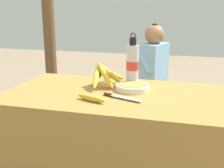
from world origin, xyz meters
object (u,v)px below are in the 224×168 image
Objects in this scene: wooden_bench at (139,94)px; seated_vendor at (150,68)px; serving_bowl at (132,87)px; water_bottle at (132,64)px; support_post_near at (48,9)px; knife at (117,96)px; banana_bunch_green at (110,80)px; banana_bunch_ripe at (105,74)px; loose_banana_front at (91,98)px.

seated_vendor is at bearing -9.40° from wooden_bench.
serving_bowl is 0.17m from water_bottle.
water_bottle is at bearing -45.96° from support_post_near.
knife reaches higher than wooden_bench.
knife reaches higher than banana_bunch_green.
banana_bunch_green is at bearing -13.18° from support_post_near.
serving_bowl reaches higher than knife.
seated_vendor reaches higher than serving_bowl.
seated_vendor is 1.39m from support_post_near.
water_bottle reaches higher than banana_bunch_ripe.
loose_banana_front reaches higher than wooden_bench.
banana_bunch_ripe reaches higher than wooden_bench.
serving_bowl reaches higher than loose_banana_front.
wooden_bench is 4.29× the size of banana_bunch_green.
knife is (-0.03, -0.29, -0.13)m from water_bottle.
support_post_near is at bearing 170.98° from wooden_bench.
support_post_near is at bearing 10.06° from seated_vendor.
banana_bunch_green is at bearing 112.36° from water_bottle.
banana_bunch_ripe is at bearing -91.65° from wooden_bench.
support_post_near reaches higher than knife.
loose_banana_front is 2.09m from support_post_near.
seated_vendor is at bearing 85.23° from loose_banana_front.
wooden_bench is (0.02, 1.52, -0.43)m from loose_banana_front.
banana_bunch_ripe is 1.39× the size of knife.
serving_bowl is 0.20× the size of seated_vendor.
seated_vendor is at bearing 92.39° from serving_bowl.
serving_bowl is 0.19m from knife.
seated_vendor is (0.13, 1.50, -0.14)m from loose_banana_front.
support_post_near is (-1.24, 0.20, 0.60)m from seated_vendor.
water_bottle is at bearing -67.64° from banana_bunch_green.
support_post_near reaches higher than serving_bowl.
serving_bowl is 0.32m from loose_banana_front.
knife is (0.14, -0.23, -0.07)m from banana_bunch_ripe.
serving_bowl is (0.20, -0.05, -0.05)m from banana_bunch_ripe.
support_post_near reaches higher than wooden_bench.
knife is at bearing 108.94° from seated_vendor.
banana_bunch_ripe is 0.33m from loose_banana_front.
wooden_bench is at bearing 97.37° from serving_bowl.
water_bottle reaches higher than banana_bunch_green.
banana_bunch_ripe is 0.19m from water_bottle.
loose_banana_front is at bearing -78.45° from banana_bunch_green.
knife is 1.42m from seated_vendor.
knife is (-0.06, -0.18, -0.01)m from serving_bowl.
knife is 0.22× the size of seated_vendor.
loose_banana_front is 1.58m from wooden_bench.
loose_banana_front is (-0.15, -0.39, -0.12)m from water_bottle.
support_post_near reaches higher than loose_banana_front.
banana_bunch_green is at bearing -178.33° from wooden_bench.
seated_vendor is at bearing 83.01° from banana_bunch_ripe.
water_bottle is 0.14× the size of support_post_near.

